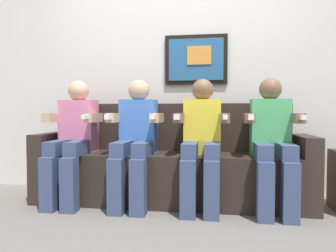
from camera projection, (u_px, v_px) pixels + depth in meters
The scene contains 7 objects.
ground_plane at pixel (165, 212), 2.66m from camera, with size 6.31×6.31×0.00m, color #66605B.
back_wall_assembly at pixel (177, 66), 3.36m from camera, with size 4.85×0.10×2.60m.
couch at pixel (171, 167), 2.97m from camera, with size 2.45×0.58×0.90m.
person_leftmost at pixel (73, 136), 2.92m from camera, with size 0.46×0.56×1.11m.
person_left_center at pixel (136, 136), 2.83m from camera, with size 0.46×0.56×1.11m.
person_right_center at pixel (202, 137), 2.75m from camera, with size 0.46×0.56×1.11m.
person_rightmost at pixel (272, 138), 2.66m from camera, with size 0.46×0.56×1.11m.
Camera 1 is at (0.41, -2.59, 0.82)m, focal length 34.68 mm.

